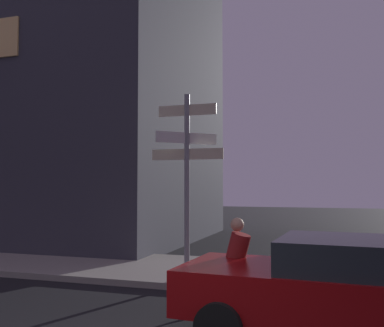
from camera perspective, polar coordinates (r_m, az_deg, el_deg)
sidewalk_kerb at (r=10.53m, az=6.93°, el=-14.18°), size 40.00×3.45×0.14m
signpost at (r=9.55m, az=-0.65°, el=-0.50°), size 1.64×1.07×4.01m
car_near_right at (r=6.44m, az=19.63°, el=-14.91°), size 4.56×2.20×1.42m
cyclist at (r=7.26m, az=6.35°, el=-13.88°), size 1.81×0.37×1.61m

